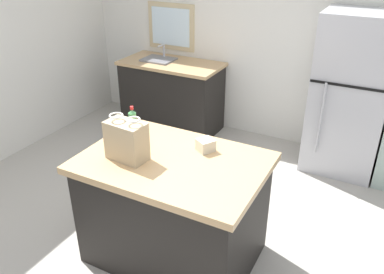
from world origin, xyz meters
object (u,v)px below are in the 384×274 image
object	(u,v)px
small_box	(206,145)
bottle	(133,124)
kitchen_island	(174,209)
shopping_bag	(127,141)
refrigerator	(350,95)

from	to	relation	value
small_box	bottle	xyz separation A→B (m)	(-0.61, -0.07, 0.08)
kitchen_island	shopping_bag	world-z (taller)	shopping_bag
small_box	bottle	size ratio (longest dim) A/B	0.43
small_box	kitchen_island	bearing A→B (deg)	-122.56
bottle	refrigerator	bearing A→B (deg)	54.00
kitchen_island	shopping_bag	xyz separation A→B (m)	(-0.30, -0.14, 0.59)
kitchen_island	refrigerator	size ratio (longest dim) A/B	0.79
refrigerator	small_box	bearing A→B (deg)	-113.05
small_box	shopping_bag	bearing A→B (deg)	-140.52
shopping_bag	small_box	distance (m)	0.59
shopping_bag	bottle	distance (m)	0.34
refrigerator	bottle	size ratio (longest dim) A/B	6.31
refrigerator	bottle	distance (m)	2.37
kitchen_island	bottle	world-z (taller)	bottle
kitchen_island	refrigerator	bearing A→B (deg)	65.79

